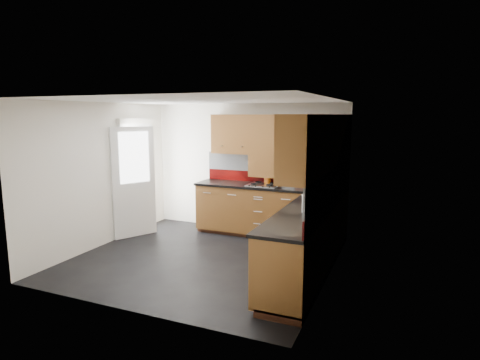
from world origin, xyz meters
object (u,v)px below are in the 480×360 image
at_px(gas_hob, 263,185).
at_px(food_processor, 320,187).
at_px(toaster, 290,181).
at_px(utensil_pot, 268,179).

bearing_deg(gas_hob, food_processor, -26.38).
bearing_deg(toaster, food_processor, -45.63).
bearing_deg(toaster, utensil_pot, 172.63).
height_order(gas_hob, utensil_pot, utensil_pot).
bearing_deg(food_processor, utensil_pot, 146.44).
bearing_deg(gas_hob, toaster, 14.40).
bearing_deg(food_processor, toaster, 134.37).
height_order(gas_hob, toaster, toaster).
relative_size(gas_hob, utensil_pot, 1.24).
distance_m(toaster, food_processor, 0.95).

